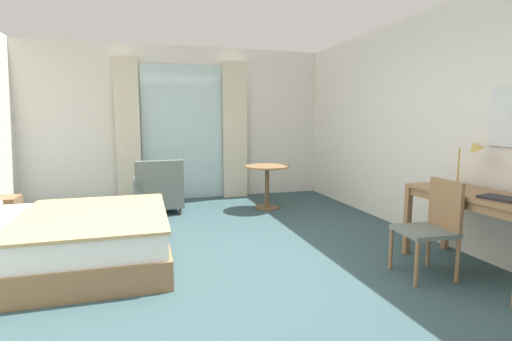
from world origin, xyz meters
TOP-DOWN VIEW (x-y plane):
  - ground at (0.00, 0.00)m, footprint 5.94×7.83m
  - wall_back at (0.00, 3.66)m, footprint 5.54×0.12m
  - wall_right at (2.71, 0.00)m, footprint 0.12×7.43m
  - balcony_glass_door at (0.04, 3.58)m, footprint 1.45×0.02m
  - curtain_panel_left at (-0.91, 3.48)m, footprint 0.41×0.10m
  - curtain_panel_right at (0.98, 3.48)m, footprint 0.45×0.10m
  - bed at (-1.59, 0.55)m, footprint 2.17×1.77m
  - nightstand at (-2.41, 1.89)m, footprint 0.43×0.39m
  - writing_desk at (2.30, -0.73)m, footprint 0.62×1.34m
  - desk_chair at (1.86, -0.65)m, footprint 0.48×0.48m
  - desk_lamp at (2.44, -0.48)m, footprint 0.25×0.23m
  - closed_book at (2.21, -1.01)m, footprint 0.27×0.33m
  - armchair_by_window at (-0.47, 2.57)m, footprint 0.75×0.73m
  - round_cafe_table at (1.25, 2.38)m, footprint 0.73×0.73m

SIDE VIEW (x-z plane):
  - ground at x=0.00m, z-range -0.10..0.00m
  - nightstand at x=-2.41m, z-range 0.00..0.49m
  - bed at x=-1.59m, z-range -0.21..0.76m
  - armchair_by_window at x=-0.47m, z-range -0.08..0.76m
  - desk_chair at x=1.86m, z-range 0.05..0.95m
  - round_cafe_table at x=1.25m, z-range 0.17..0.88m
  - writing_desk at x=2.30m, z-range 0.29..1.06m
  - closed_book at x=2.21m, z-range 0.77..0.80m
  - desk_lamp at x=2.44m, z-range 0.88..1.38m
  - balcony_glass_door at x=0.04m, z-range 0.00..2.42m
  - curtain_panel_left at x=-0.91m, z-range 0.00..2.49m
  - curtain_panel_right at x=0.98m, z-range 0.00..2.49m
  - wall_back at x=0.00m, z-range 0.00..2.75m
  - wall_right at x=2.71m, z-range 0.00..2.75m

